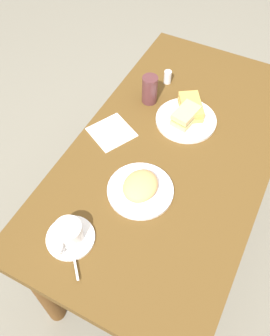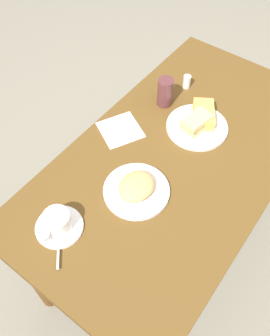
{
  "view_description": "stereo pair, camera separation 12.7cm",
  "coord_description": "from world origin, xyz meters",
  "px_view_note": "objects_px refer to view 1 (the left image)",
  "views": [
    {
      "loc": [
        0.83,
        0.26,
        1.8
      ],
      "look_at": [
        0.16,
        -0.08,
        0.78
      ],
      "focal_mm": 38.64,
      "sensor_mm": 36.0,
      "label": 1
    },
    {
      "loc": [
        0.77,
        0.37,
        1.8
      ],
      "look_at": [
        0.16,
        -0.08,
        0.78
      ],
      "focal_mm": 38.64,
      "sensor_mm": 36.0,
      "label": 2
    }
  ],
  "objects_px": {
    "sandwich_plate": "(186,120)",
    "napkin": "(112,132)",
    "drinking_glass": "(150,90)",
    "coffee_saucer": "(71,238)",
    "side_plate": "(140,190)",
    "salt_shaker": "(168,77)",
    "sandwich_front": "(186,116)",
    "coffee_cup": "(68,233)",
    "spoon": "(74,260)",
    "dining_table": "(171,169)",
    "sandwich_back": "(191,107)"
  },
  "relations": [
    {
      "from": "sandwich_plate",
      "to": "sandwich_back",
      "type": "xyz_separation_m",
      "value": [
        -0.05,
        -0.0,
        0.03
      ]
    },
    {
      "from": "coffee_saucer",
      "to": "napkin",
      "type": "bearing_deg",
      "value": -166.86
    },
    {
      "from": "side_plate",
      "to": "dining_table",
      "type": "bearing_deg",
      "value": 173.0
    },
    {
      "from": "coffee_saucer",
      "to": "coffee_cup",
      "type": "xyz_separation_m",
      "value": [
        0.0,
        0.0,
        0.04
      ]
    },
    {
      "from": "salt_shaker",
      "to": "drinking_glass",
      "type": "xyz_separation_m",
      "value": [
        0.14,
        -0.02,
        0.03
      ]
    },
    {
      "from": "napkin",
      "to": "salt_shaker",
      "type": "distance_m",
      "value": 0.38
    },
    {
      "from": "side_plate",
      "to": "napkin",
      "type": "distance_m",
      "value": 0.29
    },
    {
      "from": "sandwich_back",
      "to": "spoon",
      "type": "distance_m",
      "value": 0.75
    },
    {
      "from": "sandwich_plate",
      "to": "sandwich_back",
      "type": "relative_size",
      "value": 1.51
    },
    {
      "from": "drinking_glass",
      "to": "sandwich_plate",
      "type": "bearing_deg",
      "value": 77.49
    },
    {
      "from": "sandwich_plate",
      "to": "sandwich_front",
      "type": "height_order",
      "value": "sandwich_front"
    },
    {
      "from": "side_plate",
      "to": "napkin",
      "type": "relative_size",
      "value": 1.53
    },
    {
      "from": "salt_shaker",
      "to": "drinking_glass",
      "type": "distance_m",
      "value": 0.15
    },
    {
      "from": "sandwich_back",
      "to": "side_plate",
      "type": "distance_m",
      "value": 0.43
    },
    {
      "from": "side_plate",
      "to": "salt_shaker",
      "type": "xyz_separation_m",
      "value": [
        -0.56,
        -0.15,
        0.02
      ]
    },
    {
      "from": "coffee_cup",
      "to": "drinking_glass",
      "type": "height_order",
      "value": "drinking_glass"
    },
    {
      "from": "dining_table",
      "to": "salt_shaker",
      "type": "distance_m",
      "value": 0.41
    },
    {
      "from": "sandwich_back",
      "to": "drinking_glass",
      "type": "relative_size",
      "value": 1.31
    },
    {
      "from": "salt_shaker",
      "to": "coffee_saucer",
      "type": "bearing_deg",
      "value": 2.33
    },
    {
      "from": "napkin",
      "to": "sandwich_plate",
      "type": "bearing_deg",
      "value": 128.84
    },
    {
      "from": "spoon",
      "to": "napkin",
      "type": "relative_size",
      "value": 0.54
    },
    {
      "from": "sandwich_back",
      "to": "spoon",
      "type": "bearing_deg",
      "value": -5.72
    },
    {
      "from": "sandwich_plate",
      "to": "spoon",
      "type": "height_order",
      "value": "spoon"
    },
    {
      "from": "drinking_glass",
      "to": "coffee_cup",
      "type": "bearing_deg",
      "value": 4.45
    },
    {
      "from": "spoon",
      "to": "coffee_saucer",
      "type": "bearing_deg",
      "value": -137.75
    },
    {
      "from": "sandwich_plate",
      "to": "coffee_saucer",
      "type": "relative_size",
      "value": 1.56
    },
    {
      "from": "dining_table",
      "to": "coffee_saucer",
      "type": "xyz_separation_m",
      "value": [
        0.48,
        -0.14,
        0.13
      ]
    },
    {
      "from": "sandwich_back",
      "to": "napkin",
      "type": "height_order",
      "value": "sandwich_back"
    },
    {
      "from": "sandwich_plate",
      "to": "napkin",
      "type": "bearing_deg",
      "value": -51.16
    },
    {
      "from": "sandwich_front",
      "to": "side_plate",
      "type": "xyz_separation_m",
      "value": [
        0.37,
        -0.01,
        -0.03
      ]
    },
    {
      "from": "sandwich_plate",
      "to": "salt_shaker",
      "type": "height_order",
      "value": "salt_shaker"
    },
    {
      "from": "sandwich_plate",
      "to": "napkin",
      "type": "relative_size",
      "value": 1.6
    },
    {
      "from": "spoon",
      "to": "side_plate",
      "type": "height_order",
      "value": "spoon"
    },
    {
      "from": "sandwich_front",
      "to": "coffee_cup",
      "type": "xyz_separation_m",
      "value": [
        0.63,
        -0.13,
        0.0
      ]
    },
    {
      "from": "coffee_cup",
      "to": "salt_shaker",
      "type": "height_order",
      "value": "coffee_cup"
    },
    {
      "from": "coffee_cup",
      "to": "dining_table",
      "type": "bearing_deg",
      "value": 163.5
    },
    {
      "from": "coffee_cup",
      "to": "napkin",
      "type": "xyz_separation_m",
      "value": [
        -0.45,
        -0.11,
        -0.04
      ]
    },
    {
      "from": "dining_table",
      "to": "napkin",
      "type": "height_order",
      "value": "napkin"
    },
    {
      "from": "spoon",
      "to": "drinking_glass",
      "type": "xyz_separation_m",
      "value": [
        -0.74,
        -0.11,
        0.05
      ]
    },
    {
      "from": "napkin",
      "to": "salt_shaker",
      "type": "height_order",
      "value": "salt_shaker"
    },
    {
      "from": "sandwich_front",
      "to": "coffee_cup",
      "type": "bearing_deg",
      "value": -11.51
    },
    {
      "from": "coffee_saucer",
      "to": "side_plate",
      "type": "bearing_deg",
      "value": 155.71
    },
    {
      "from": "dining_table",
      "to": "side_plate",
      "type": "height_order",
      "value": "side_plate"
    },
    {
      "from": "sandwich_back",
      "to": "dining_table",
      "type": "bearing_deg",
      "value": 4.97
    },
    {
      "from": "dining_table",
      "to": "coffee_cup",
      "type": "bearing_deg",
      "value": -16.5
    },
    {
      "from": "dining_table",
      "to": "coffee_saucer",
      "type": "height_order",
      "value": "coffee_saucer"
    },
    {
      "from": "side_plate",
      "to": "salt_shaker",
      "type": "bearing_deg",
      "value": -165.06
    },
    {
      "from": "sandwich_front",
      "to": "salt_shaker",
      "type": "height_order",
      "value": "sandwich_front"
    },
    {
      "from": "side_plate",
      "to": "coffee_saucer",
      "type": "bearing_deg",
      "value": -24.29
    },
    {
      "from": "coffee_saucer",
      "to": "drinking_glass",
      "type": "relative_size",
      "value": 1.28
    }
  ]
}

